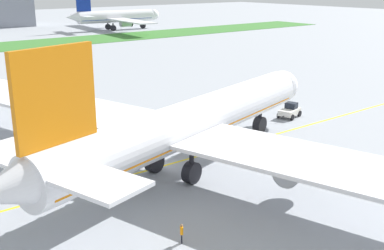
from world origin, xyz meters
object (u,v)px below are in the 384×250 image
at_px(airliner_foreground, 187,124).
at_px(pushback_tug, 290,111).
at_px(ground_crew_wingwalker_port, 261,141).
at_px(parked_airliner_far_centre, 115,17).
at_px(ground_crew_wingwalker_starboard, 182,231).

height_order(airliner_foreground, pushback_tug, airliner_foreground).
bearing_deg(pushback_tug, ground_crew_wingwalker_port, -151.95).
bearing_deg(parked_airliner_far_centre, airliner_foreground, -116.55).
distance_m(ground_crew_wingwalker_port, ground_crew_wingwalker_starboard, 24.24).
relative_size(airliner_foreground, parked_airliner_far_centre, 1.24).
bearing_deg(airliner_foreground, parked_airliner_far_centre, 63.45).
relative_size(ground_crew_wingwalker_port, ground_crew_wingwalker_starboard, 1.02).
bearing_deg(ground_crew_wingwalker_port, ground_crew_wingwalker_starboard, -151.18).
bearing_deg(pushback_tug, parked_airliner_far_centre, 71.41).
height_order(ground_crew_wingwalker_port, parked_airliner_far_centre, parked_airliner_far_centre).
xyz_separation_m(airliner_foreground, pushback_tug, (25.56, 7.16, -4.29)).
distance_m(airliner_foreground, ground_crew_wingwalker_starboard, 16.13).
distance_m(ground_crew_wingwalker_starboard, parked_airliner_far_centre, 173.67).
height_order(airliner_foreground, ground_crew_wingwalker_starboard, airliner_foreground).
bearing_deg(ground_crew_wingwalker_starboard, pushback_tug, 28.51).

